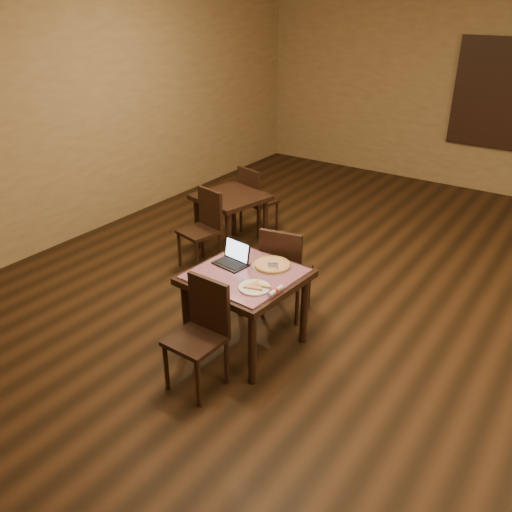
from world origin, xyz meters
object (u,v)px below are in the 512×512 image
Objects in this scene: laptop at (234,258)px; other_table_b_chair_far at (254,197)px; tiled_table at (246,283)px; other_table_b_chair_near at (204,224)px; other_table_b at (231,204)px; chair_main_near at (202,328)px; pizza_pan at (272,266)px; chair_main_far at (284,268)px.

laptop reaches higher than other_table_b_chair_far.
tiled_table is 1.06× the size of other_table_b_chair_near.
laptop is 0.35× the size of other_table_b.
other_table_b_chair_far is at bearing 118.61° from chair_main_near.
pizza_pan is 1.72m from other_table_b_chair_near.
tiled_table is at bearing 92.11° from chair_main_near.
other_table_b_chair_near is at bearing 130.72° from chair_main_near.
chair_main_near is 2.63m from other_table_b.
other_table_b_chair_near is at bearing 147.47° from laptop.
chair_main_far is at bearing -5.66° from other_table_b_chair_near.
other_table_b is (-1.50, 1.38, -0.17)m from pizza_pan.
chair_main_near is 2.17m from other_table_b_chair_near.
pizza_pan is 0.39× the size of other_table_b.
other_table_b_chair_far is at bearing 104.63° from other_table_b_chair_near.
other_table_b_chair_near is at bearing -29.81° from chair_main_far.
pizza_pan is at bearing -16.67° from other_table_b_chair_near.
chair_main_near is at bearing 129.48° from other_table_b_chair_far.
other_table_b is 0.55m from other_table_b_chair_far.
chair_main_far is 0.45m from pizza_pan.
tiled_table reaches higher than other_table_b.
other_table_b is at bearing 123.59° from chair_main_near.
other_table_b is at bearing 137.44° from pizza_pan.
other_table_b_chair_near reaches higher than tiled_table.
chair_main_far is 0.62m from laptop.
other_table_b_chair_near is (-1.16, 0.98, -0.29)m from laptop.
laptop is (-0.20, 0.71, 0.28)m from chair_main_near.
tiled_table is at bearing -116.57° from pizza_pan.
chair_main_far is at bearing 92.43° from tiled_table.
tiled_table is at bearing -18.26° from laptop.
chair_main_near is 1.02× the size of other_table_b_chair_far.
pizza_pan reaches higher than other_table_b.
other_table_b_chair_far is at bearing 127.70° from laptop.
other_table_b_chair_far is (-1.52, 1.92, -0.24)m from pizza_pan.
pizza_pan is 0.38× the size of other_table_b_chair_far.
chair_main_near is 1.03× the size of other_table_b.
chair_main_near is 0.90m from pizza_pan.
chair_main_near is at bearing -45.54° from other_table_b.
other_table_b_chair_far is at bearing 126.91° from tiled_table.
pizza_pan is (0.12, 0.24, 0.11)m from tiled_table.
other_table_b_chair_far is (-1.40, 2.78, -0.01)m from chair_main_near.
chair_main_far reaches higher than tiled_table.
chair_main_far is at bearing -22.89° from other_table_b.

